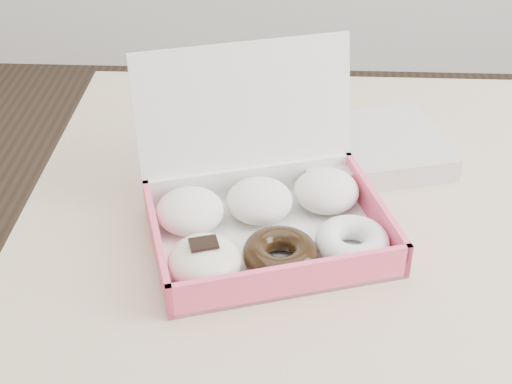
{
  "coord_description": "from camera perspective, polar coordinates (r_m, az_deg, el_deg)",
  "views": [
    {
      "loc": [
        -0.22,
        -0.88,
        1.37
      ],
      "look_at": [
        -0.26,
        -0.11,
        0.83
      ],
      "focal_mm": 50.0,
      "sensor_mm": 36.0,
      "label": 1
    }
  ],
  "objects": [
    {
      "name": "donut_box",
      "position": [
        0.97,
        0.61,
        -1.73
      ],
      "size": [
        0.38,
        0.36,
        0.23
      ],
      "rotation": [
        0.0,
        0.0,
        0.29
      ],
      "color": "silver",
      "rests_on": "table"
    },
    {
      "name": "newspapers",
      "position": [
        1.16,
        8.78,
        3.48
      ],
      "size": [
        0.28,
        0.25,
        0.04
      ],
      "primitive_type": "cube",
      "rotation": [
        0.0,
        0.0,
        0.26
      ],
      "color": "silver",
      "rests_on": "table"
    },
    {
      "name": "table",
      "position": [
        1.15,
        13.19,
        -3.53
      ],
      "size": [
        1.2,
        0.8,
        0.75
      ],
      "color": "tan",
      "rests_on": "ground"
    }
  ]
}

